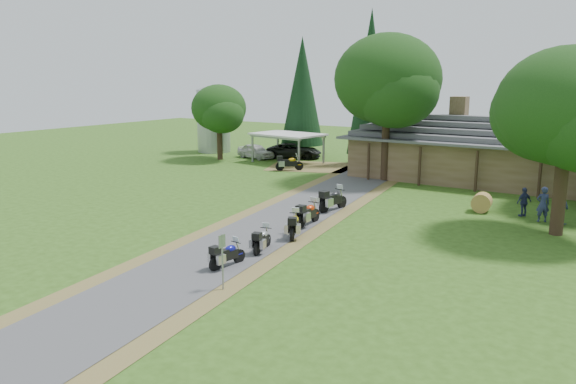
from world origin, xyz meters
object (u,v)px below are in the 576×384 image
Objects in this scene: car_dark_suv at (294,147)px; motorcycle_row_c at (294,224)px; motorcycle_row_a at (227,253)px; motorcycle_carport_a at (289,162)px; motorcycle_row_d at (308,212)px; silo at (213,118)px; hay_bale at (482,202)px; carport at (288,148)px; motorcycle_row_e at (333,199)px; lodge at (493,149)px; motorcycle_row_b at (262,239)px; car_white_sedan at (256,149)px.

motorcycle_row_c is (14.41, -22.86, -0.43)m from car_dark_suv.
motorcycle_row_a is 0.83× the size of motorcycle_carport_a.
silo is at bearing 46.88° from motorcycle_row_d.
carport is at bearing 153.58° from hay_bale.
motorcycle_row_a is at bearing -104.69° from motorcycle_carport_a.
lodge is at bearing -10.33° from motorcycle_row_e.
car_dark_suv is 24.29m from hay_bale.
hay_bale is at bearing -18.55° from carport.
silo is 31.07m from motorcycle_row_d.
motorcycle_row_e is at bearing -8.20° from motorcycle_row_b.
motorcycle_row_d is 0.99× the size of motorcycle_carport_a.
car_white_sedan is 3.05× the size of motorcycle_row_a.
car_dark_suv is at bearing 173.10° from lodge.
car_white_sedan is 25.14m from motorcycle_row_d.
motorcycle_row_a is 24.35m from motorcycle_carport_a.
motorcycle_row_e is (-0.47, 3.61, 0.03)m from motorcycle_row_d.
lodge is 19.11m from car_dark_suv.
motorcycle_row_e reaches higher than motorcycle_row_a.
car_white_sedan is 2.54× the size of motorcycle_carport_a.
motorcycle_row_b is at bearing -100.84° from lodge.
silo is 34.92m from motorcycle_row_b.
lodge is 16.00m from motorcycle_carport_a.
motorcycle_row_d is at bearing -124.35° from car_white_sedan.
lodge is 4.10× the size of car_white_sedan.
motorcycle_carport_a is 1.87× the size of hay_bale.
motorcycle_row_b is at bearing -162.90° from motorcycle_row_e.
carport reaches higher than motorcycle_row_c.
motorcycle_carport_a is (2.52, -3.63, -0.63)m from carport.
motorcycle_row_c is at bearing -126.71° from car_white_sedan.
motorcycle_row_d reaches higher than hay_bale.
motorcycle_row_e is (-1.07, 11.12, 0.14)m from motorcycle_row_a.
motorcycle_row_c is at bearing -167.78° from car_dark_suv.
carport is at bearing 35.25° from motorcycle_row_a.
motorcycle_row_b is 22.12m from motorcycle_carport_a.
motorcycle_row_c is at bearing -121.70° from hay_bale.
motorcycle_row_b is at bearing -51.72° from carport.
lodge reaches higher than car_white_sedan.
silo reaches higher than car_dark_suv.
motorcycle_carport_a is at bearing -170.90° from car_dark_suv.
lodge is 19.47× the size of hay_bale.
motorcycle_carport_a is (-15.37, -4.08, -1.75)m from lodge.
motorcycle_row_d is at bearing -46.42° from carport.
silo reaches higher than car_white_sedan.
car_white_sedan is at bearing 14.82° from motorcycle_row_c.
lodge is at bearing 100.31° from hay_bale.
motorcycle_row_b is at bearing -170.57° from car_dark_suv.
motorcycle_row_e is at bearing -161.75° from car_dark_suv.
motorcycle_row_c reaches higher than motorcycle_row_a.
car_dark_suv is 7.30m from motorcycle_carport_a.
motorcycle_carport_a reaches higher than motorcycle_row_c.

